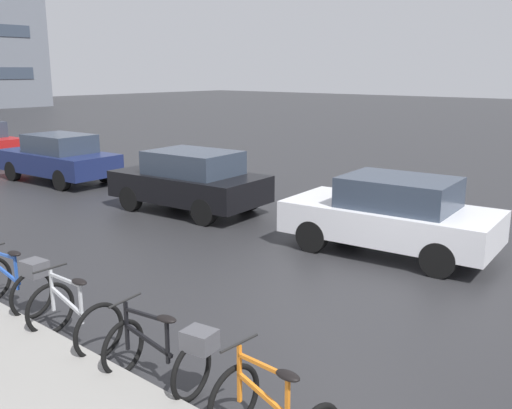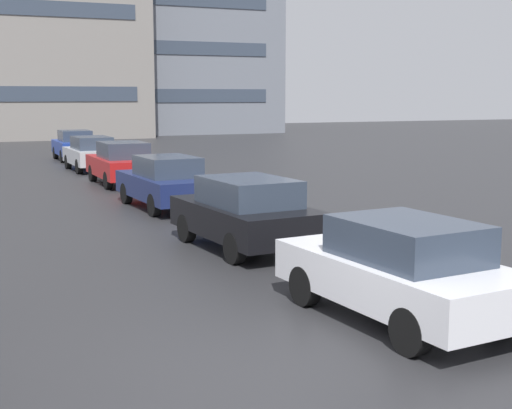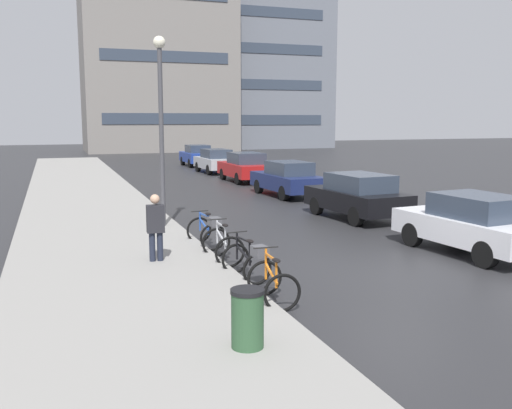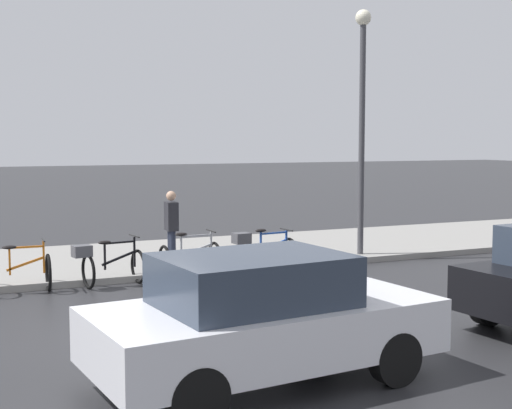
{
  "view_description": "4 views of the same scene",
  "coord_description": "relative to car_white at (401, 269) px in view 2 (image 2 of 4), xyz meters",
  "views": [
    {
      "loc": [
        -7.2,
        -4.08,
        3.53
      ],
      "look_at": [
        0.75,
        2.66,
        1.07
      ],
      "focal_mm": 40.0,
      "sensor_mm": 36.0,
      "label": 1
    },
    {
      "loc": [
        -3.25,
        -7.69,
        3.32
      ],
      "look_at": [
        0.8,
        1.72,
        1.75
      ],
      "focal_mm": 50.0,
      "sensor_mm": 36.0,
      "label": 2
    },
    {
      "loc": [
        -7.26,
        -10.69,
        3.42
      ],
      "look_at": [
        -1.83,
        4.47,
        0.99
      ],
      "focal_mm": 40.0,
      "sensor_mm": 36.0,
      "label": 3
    },
    {
      "loc": [
        10.16,
        -2.53,
        2.84
      ],
      "look_at": [
        -1.62,
        2.8,
        1.67
      ],
      "focal_mm": 50.0,
      "sensor_mm": 36.0,
      "label": 4
    }
  ],
  "objects": [
    {
      "name": "building_facade_main",
      "position": [
        1.02,
        50.24,
        8.7
      ],
      "size": [
        15.51,
        9.37,
        18.96
      ],
      "color": "gray",
      "rests_on": "ground"
    },
    {
      "name": "car_navy",
      "position": [
        -0.2,
        11.7,
        0.0
      ],
      "size": [
        2.09,
        4.39,
        1.55
      ],
      "color": "navy",
      "rests_on": "ground"
    },
    {
      "name": "car_black",
      "position": [
        -0.19,
        5.54,
        0.02
      ],
      "size": [
        2.27,
        4.12,
        1.56
      ],
      "color": "black",
      "rests_on": "ground"
    },
    {
      "name": "car_white",
      "position": [
        0.0,
        0.0,
        0.0
      ],
      "size": [
        2.25,
        4.22,
        1.53
      ],
      "color": "silver",
      "rests_on": "ground"
    },
    {
      "name": "car_blue",
      "position": [
        -0.1,
        28.8,
        -0.0
      ],
      "size": [
        1.86,
        3.8,
        1.54
      ],
      "color": "navy",
      "rests_on": "ground"
    },
    {
      "name": "building_facade_side",
      "position": [
        10.84,
        53.81,
        8.33
      ],
      "size": [
        21.13,
        10.43,
        18.22
      ],
      "color": "slate",
      "rests_on": "ground"
    },
    {
      "name": "car_red",
      "position": [
        -0.09,
        17.9,
        0.02
      ],
      "size": [
        2.0,
        4.3,
        1.6
      ],
      "color": "#AD1919",
      "rests_on": "ground"
    },
    {
      "name": "ground_plane",
      "position": [
        -2.78,
        -0.88,
        -0.78
      ],
      "size": [
        140.0,
        140.0,
        0.0
      ],
      "primitive_type": "plane",
      "color": "#28282B"
    },
    {
      "name": "car_silver",
      "position": [
        -0.26,
        23.31,
        0.0
      ],
      "size": [
        1.95,
        3.98,
        1.52
      ],
      "color": "#B2B5BA",
      "rests_on": "ground"
    }
  ]
}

